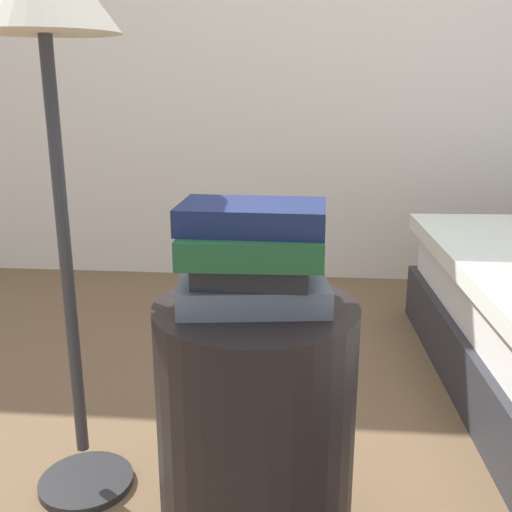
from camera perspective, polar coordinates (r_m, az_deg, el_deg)
name	(u,v)px	position (r m, az deg, el deg)	size (l,w,h in m)	color
wall_back	(293,18)	(3.14, 3.52, 21.55)	(7.00, 0.08, 2.60)	silver
side_table	(256,433)	(1.34, 0.00, -16.38)	(0.42, 0.42, 0.58)	black
book_slate	(253,294)	(1.19, -0.28, -3.61)	(0.29, 0.17, 0.05)	slate
book_charcoal	(252,269)	(1.18, -0.37, -1.21)	(0.22, 0.16, 0.05)	#28282D
book_forest	(252,245)	(1.16, -0.43, 1.04)	(0.27, 0.20, 0.05)	#1E512D
book_navy	(253,216)	(1.16, -0.32, 3.76)	(0.28, 0.17, 0.05)	#19234C
floor_lamp	(43,17)	(1.41, -19.47, 20.56)	(0.32, 0.32, 1.32)	#262628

